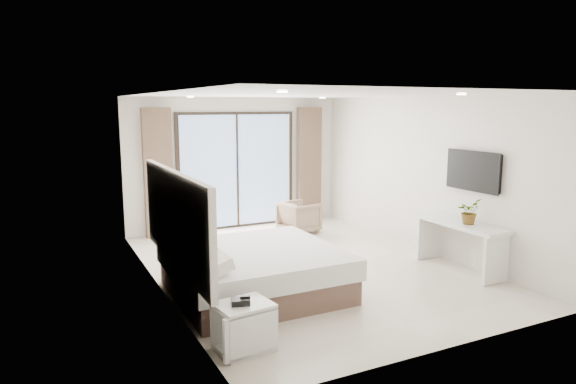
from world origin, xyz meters
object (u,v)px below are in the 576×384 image
at_px(armchair, 299,216).
at_px(console_desk, 460,235).
at_px(nightstand, 244,327).
at_px(bed, 254,271).

bearing_deg(armchair, console_desk, -171.58).
height_order(console_desk, armchair, console_desk).
xyz_separation_m(nightstand, console_desk, (3.97, 0.99, 0.30)).
distance_m(nightstand, armchair, 5.10).
xyz_separation_m(bed, armchair, (2.14, 2.76, 0.03)).
bearing_deg(nightstand, console_desk, 6.56).
bearing_deg(console_desk, bed, 171.68).
relative_size(bed, console_desk, 1.41).
height_order(bed, nightstand, bed).
distance_m(console_desk, armchair, 3.43).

